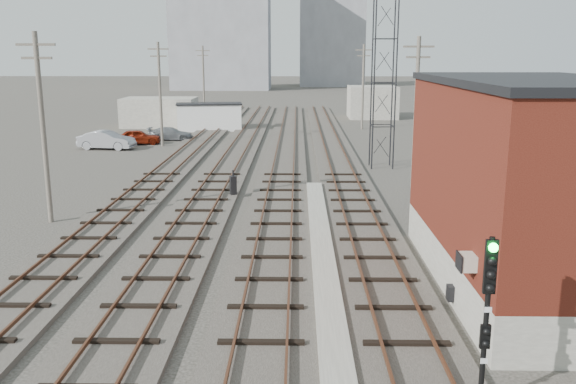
{
  "coord_description": "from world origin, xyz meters",
  "views": [
    {
      "loc": [
        -0.52,
        -8.4,
        7.98
      ],
      "look_at": [
        -0.92,
        17.06,
        2.2
      ],
      "focal_mm": 38.0,
      "sensor_mm": 36.0,
      "label": 1
    }
  ],
  "objects_px": {
    "signal_mast": "(487,310)",
    "site_trailer": "(209,117)",
    "car_grey": "(170,134)",
    "car_red": "(138,137)",
    "switch_stand": "(233,186)",
    "car_silver": "(107,140)"
  },
  "relations": [
    {
      "from": "switch_stand",
      "to": "car_silver",
      "type": "xyz_separation_m",
      "value": [
        -12.72,
        17.88,
        0.09
      ]
    },
    {
      "from": "car_grey",
      "to": "car_silver",
      "type": "bearing_deg",
      "value": 141.45
    },
    {
      "from": "signal_mast",
      "to": "site_trailer",
      "type": "distance_m",
      "value": 53.99
    },
    {
      "from": "car_red",
      "to": "car_silver",
      "type": "distance_m",
      "value": 3.49
    },
    {
      "from": "car_red",
      "to": "car_grey",
      "type": "height_order",
      "value": "car_red"
    },
    {
      "from": "site_trailer",
      "to": "car_red",
      "type": "relative_size",
      "value": 1.82
    },
    {
      "from": "signal_mast",
      "to": "site_trailer",
      "type": "xyz_separation_m",
      "value": [
        -13.64,
        52.23,
        -0.98
      ]
    },
    {
      "from": "switch_stand",
      "to": "car_red",
      "type": "distance_m",
      "value": 23.39
    },
    {
      "from": "car_grey",
      "to": "signal_mast",
      "type": "bearing_deg",
      "value": -161.76
    },
    {
      "from": "signal_mast",
      "to": "switch_stand",
      "type": "distance_m",
      "value": 22.5
    },
    {
      "from": "signal_mast",
      "to": "site_trailer",
      "type": "bearing_deg",
      "value": 104.63
    },
    {
      "from": "site_trailer",
      "to": "car_silver",
      "type": "xyz_separation_m",
      "value": [
        -6.93,
        -13.35,
        -0.67
      ]
    },
    {
      "from": "car_red",
      "to": "car_silver",
      "type": "bearing_deg",
      "value": 134.15
    },
    {
      "from": "signal_mast",
      "to": "car_grey",
      "type": "distance_m",
      "value": 47.55
    },
    {
      "from": "car_grey",
      "to": "car_red",
      "type": "bearing_deg",
      "value": 138.89
    },
    {
      "from": "signal_mast",
      "to": "site_trailer",
      "type": "height_order",
      "value": "signal_mast"
    },
    {
      "from": "car_silver",
      "to": "car_grey",
      "type": "bearing_deg",
      "value": -29.31
    },
    {
      "from": "signal_mast",
      "to": "car_silver",
      "type": "xyz_separation_m",
      "value": [
        -20.57,
        38.89,
        -1.65
      ]
    },
    {
      "from": "signal_mast",
      "to": "car_red",
      "type": "distance_m",
      "value": 45.77
    },
    {
      "from": "signal_mast",
      "to": "car_red",
      "type": "xyz_separation_m",
      "value": [
        -18.62,
        41.78,
        -1.75
      ]
    },
    {
      "from": "site_trailer",
      "to": "signal_mast",
      "type": "bearing_deg",
      "value": -84.52
    },
    {
      "from": "site_trailer",
      "to": "car_red",
      "type": "xyz_separation_m",
      "value": [
        -4.98,
        -10.46,
        -0.78
      ]
    }
  ]
}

